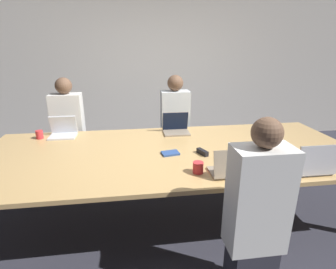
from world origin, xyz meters
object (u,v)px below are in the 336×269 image
person_far_left (69,131)px  person_near_midright (256,218)px  laptop_far_left (63,130)px  laptop_near_midright (230,168)px  laptop_far_center (176,127)px  stapler (202,152)px  person_far_center (175,126)px  laptop_near_right (312,165)px  cup_near_right (334,163)px  cup_far_left (39,135)px  cup_near_midright (198,167)px

person_far_left → person_near_midright: bearing=-51.4°
laptop_far_left → laptop_near_midright: bearing=-37.4°
laptop_far_left → laptop_far_center: size_ratio=0.96×
person_far_left → stapler: size_ratio=9.21×
person_far_center → laptop_near_right: size_ratio=4.26×
laptop_far_center → laptop_near_right: (0.99, -1.26, 0.00)m
laptop_near_right → cup_near_right: bearing=-168.5°
laptop_near_midright → person_far_center: bearing=-83.2°
laptop_far_left → person_far_center: size_ratio=0.22×
cup_far_left → person_far_center: 1.79m
person_far_center → cup_near_right: bearing=-54.8°
cup_near_midright → cup_near_right: size_ratio=1.01×
person_far_left → cup_near_midright: bearing=-47.7°
person_far_center → cup_near_right: size_ratio=14.50×
laptop_far_left → cup_near_midright: size_ratio=3.16×
person_far_left → laptop_near_right: person_far_left is taller
person_far_center → laptop_near_right: 1.97m
laptop_near_midright → laptop_far_left: bearing=-37.4°
laptop_far_left → cup_near_right: size_ratio=3.19×
person_near_midright → laptop_near_right: (0.70, 0.43, 0.16)m
laptop_far_left → laptop_near_right: 2.72m
person_near_midright → cup_near_midright: 0.65m
person_near_midright → cup_far_left: bearing=-41.0°
person_near_midright → cup_near_midright: bearing=-64.0°
laptop_near_right → laptop_far_center: bearing=-51.9°
cup_near_midright → laptop_far_center: size_ratio=0.31×
cup_far_left → cup_near_midright: size_ratio=1.00×
cup_near_right → laptop_near_right: bearing=-168.5°
laptop_far_left → laptop_near_midright: (1.66, -1.27, -0.00)m
laptop_far_center → laptop_far_left: bearing=177.8°
stapler → person_far_center: bearing=71.6°
person_far_left → laptop_near_right: 2.95m
person_near_midright → cup_near_midright: size_ratio=14.12×
person_far_left → cup_near_right: size_ratio=14.43×
laptop_far_left → laptop_near_midright: same height
cup_near_midright → laptop_near_right: laptop_near_right is taller
laptop_near_right → cup_near_right: laptop_near_right is taller
cup_near_midright → person_far_center: bearing=88.0°
stapler → laptop_far_left: bearing=130.4°
laptop_far_left → laptop_near_right: bearing=-28.9°
laptop_far_left → person_near_midright: size_ratio=0.22×
person_near_midright → stapler: person_near_midright is taller
cup_near_midright → person_far_left: bearing=132.3°
cup_near_midright → person_near_midright: bearing=-64.0°
person_far_left → person_far_center: bearing=1.2°
person_far_left → person_far_center: 1.48m
person_far_left → cup_near_midright: person_far_left is taller
laptop_far_left → cup_near_midright: laptop_far_left is taller
cup_near_midright → person_far_center: size_ratio=0.07×
person_far_left → laptop_near_midright: size_ratio=4.45×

